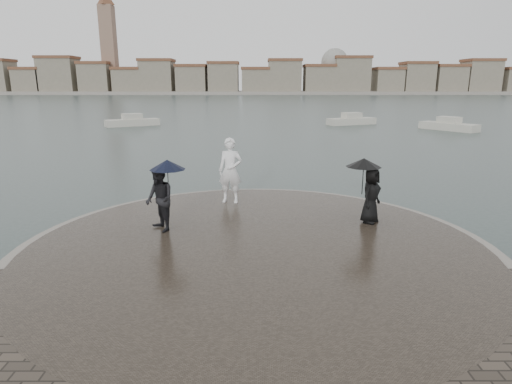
{
  "coord_description": "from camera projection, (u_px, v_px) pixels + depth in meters",
  "views": [
    {
      "loc": [
        -0.02,
        -6.99,
        4.48
      ],
      "look_at": [
        0.0,
        4.8,
        1.45
      ],
      "focal_mm": 30.0,
      "sensor_mm": 36.0,
      "label": 1
    }
  ],
  "objects": [
    {
      "name": "boats",
      "position": [
        307.0,
        123.0,
        44.31
      ],
      "size": [
        36.63,
        10.27,
        1.5
      ],
      "color": "#BCB9A9",
      "rests_on": "ground"
    },
    {
      "name": "visitor_right",
      "position": [
        369.0,
        186.0,
        12.74
      ],
      "size": [
        1.24,
        1.12,
        1.95
      ],
      "color": "black",
      "rests_on": "quay_tip"
    },
    {
      "name": "quay_tip",
      "position": [
        256.0,
        251.0,
        11.23
      ],
      "size": [
        11.9,
        11.9,
        0.36
      ],
      "primitive_type": "cylinder",
      "color": "#2D261E",
      "rests_on": "ground"
    },
    {
      "name": "ground",
      "position": [
        256.0,
        333.0,
        7.89
      ],
      "size": [
        400.0,
        400.0,
        0.0
      ],
      "primitive_type": "plane",
      "color": "#2B3835",
      "rests_on": "ground"
    },
    {
      "name": "far_skyline",
      "position": [
        239.0,
        79.0,
        162.13
      ],
      "size": [
        260.0,
        20.0,
        37.0
      ],
      "color": "gray",
      "rests_on": "ground"
    },
    {
      "name": "visitor_left",
      "position": [
        161.0,
        193.0,
        12.0
      ],
      "size": [
        1.3,
        1.17,
        2.04
      ],
      "color": "black",
      "rests_on": "quay_tip"
    },
    {
      "name": "statue",
      "position": [
        230.0,
        171.0,
        14.88
      ],
      "size": [
        0.91,
        0.68,
        2.28
      ],
      "primitive_type": "imported",
      "rotation": [
        0.0,
        0.0,
        -0.17
      ],
      "color": "white",
      "rests_on": "quay_tip"
    },
    {
      "name": "kerb_ring",
      "position": [
        256.0,
        252.0,
        11.24
      ],
      "size": [
        12.5,
        12.5,
        0.32
      ],
      "primitive_type": "cylinder",
      "color": "gray",
      "rests_on": "ground"
    }
  ]
}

